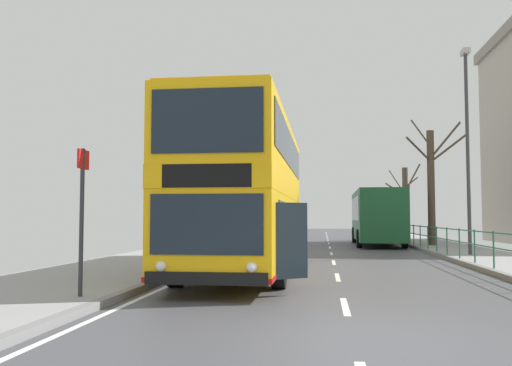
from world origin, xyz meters
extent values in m
cube|color=#47474C|center=(0.00, 0.00, -0.03)|extent=(8.40, 140.00, 0.06)
cube|color=silver|center=(0.00, 2.60, 0.00)|extent=(0.12, 2.00, 0.00)
cube|color=silver|center=(0.00, 7.40, 0.00)|extent=(0.12, 2.00, 0.00)
cube|color=silver|center=(0.00, 12.20, 0.00)|extent=(0.12, 2.00, 0.00)
cube|color=silver|center=(0.00, 17.00, 0.00)|extent=(0.12, 2.00, 0.00)
cube|color=silver|center=(0.00, 21.80, 0.00)|extent=(0.12, 2.00, 0.00)
cube|color=silver|center=(0.00, 26.60, 0.00)|extent=(0.12, 2.00, 0.00)
cube|color=silver|center=(0.00, 31.40, 0.00)|extent=(0.12, 2.00, 0.00)
cube|color=silver|center=(0.00, 36.20, 0.00)|extent=(0.12, 2.00, 0.00)
cube|color=silver|center=(0.00, 41.00, 0.00)|extent=(0.12, 2.00, 0.00)
cube|color=silver|center=(0.00, 45.80, 0.00)|extent=(0.12, 2.00, 0.00)
cube|color=silver|center=(0.00, 50.60, 0.00)|extent=(0.12, 2.00, 0.00)
cube|color=silver|center=(-3.95, 0.00, 0.00)|extent=(0.12, 133.00, 0.00)
cube|color=gray|center=(-4.30, 0.00, 0.07)|extent=(0.20, 140.00, 0.14)
cube|color=#F4B20F|center=(-2.53, 8.34, 1.24)|extent=(2.51, 11.32, 1.79)
cube|color=#F4B20F|center=(-2.53, 8.34, 2.37)|extent=(2.52, 11.38, 0.47)
cube|color=#F4B20F|center=(-2.53, 8.34, 3.42)|extent=(2.51, 11.32, 1.63)
cube|color=#D0970D|center=(-2.53, 8.34, 4.28)|extent=(2.43, 10.99, 0.08)
cube|color=#19232D|center=(-2.55, 2.67, 1.46)|extent=(2.16, 0.04, 1.14)
cube|color=black|center=(-2.55, 2.66, 2.37)|extent=(1.72, 0.04, 0.45)
cube|color=#19232D|center=(-2.55, 2.67, 3.42)|extent=(2.16, 0.04, 1.24)
cube|color=black|center=(-2.55, 2.66, 0.45)|extent=(2.34, 0.09, 0.24)
cube|color=#B2140F|center=(-2.53, 8.34, 0.41)|extent=(2.53, 11.38, 0.10)
cube|color=#19232D|center=(-1.28, 8.62, 1.49)|extent=(0.06, 8.82, 0.93)
cube|color=#19232D|center=(-1.28, 8.33, 3.50)|extent=(0.07, 10.18, 0.98)
cube|color=#19232D|center=(-3.77, 8.63, 1.49)|extent=(0.06, 8.82, 0.93)
cube|color=#19232D|center=(-3.77, 8.35, 3.50)|extent=(0.07, 10.18, 0.98)
sphere|color=white|center=(-1.69, 2.65, 0.67)|extent=(0.20, 0.20, 0.20)
sphere|color=white|center=(-3.41, 2.66, 0.67)|extent=(0.20, 0.20, 0.20)
cube|color=#19232D|center=(-1.04, 3.73, 1.12)|extent=(0.68, 0.49, 1.54)
cube|color=black|center=(-1.38, 4.03, 1.12)|extent=(0.10, 0.90, 1.54)
cylinder|color=black|center=(-1.36, 4.88, 0.52)|extent=(0.30, 1.04, 1.04)
cylinder|color=black|center=(-3.72, 4.89, 0.52)|extent=(0.30, 1.04, 1.04)
cylinder|color=black|center=(-1.33, 12.09, 0.52)|extent=(0.30, 1.04, 1.04)
cylinder|color=black|center=(-3.69, 12.10, 0.52)|extent=(0.30, 1.04, 1.04)
cube|color=#19512D|center=(2.72, 24.80, 1.70)|extent=(2.55, 9.77, 2.75)
cube|color=#19232D|center=(1.51, 24.82, 2.08)|extent=(0.14, 8.27, 1.32)
cube|color=#19232D|center=(3.94, 24.79, 2.08)|extent=(0.14, 8.27, 1.32)
cube|color=#19232D|center=(2.80, 29.68, 1.97)|extent=(2.07, 0.06, 1.65)
cylinder|color=black|center=(1.62, 27.69, 0.48)|extent=(0.29, 0.96, 0.96)
cylinder|color=black|center=(3.92, 27.65, 0.48)|extent=(0.29, 0.96, 0.96)
cylinder|color=black|center=(1.53, 21.75, 0.48)|extent=(0.29, 0.96, 0.96)
cylinder|color=black|center=(3.83, 21.72, 0.48)|extent=(0.29, 0.96, 0.96)
cylinder|color=#236B4C|center=(4.45, 8.94, 0.67)|extent=(0.05, 0.05, 1.06)
cylinder|color=#236B4C|center=(4.45, 10.90, 0.67)|extent=(0.05, 0.05, 1.06)
cylinder|color=#236B4C|center=(4.45, 12.87, 0.67)|extent=(0.05, 0.05, 1.06)
cylinder|color=#236B4C|center=(4.45, 14.83, 0.67)|extent=(0.05, 0.05, 1.06)
cylinder|color=#236B4C|center=(4.45, 16.79, 0.67)|extent=(0.05, 0.05, 1.06)
cylinder|color=#236B4C|center=(4.45, 18.75, 0.67)|extent=(0.05, 0.05, 1.06)
cylinder|color=#236B4C|center=(4.45, 20.71, 0.67)|extent=(0.05, 0.05, 1.06)
cylinder|color=#236B4C|center=(4.45, 22.67, 0.67)|extent=(0.05, 0.05, 1.06)
cylinder|color=#236B4C|center=(4.45, 24.63, 0.67)|extent=(0.05, 0.05, 1.06)
cylinder|color=#236B4C|center=(4.45, 26.59, 0.67)|extent=(0.05, 0.05, 1.06)
cylinder|color=#236B4C|center=(4.45, 28.55, 0.67)|extent=(0.05, 0.05, 1.06)
cylinder|color=#236B4C|center=(4.45, 30.51, 0.67)|extent=(0.05, 0.05, 1.06)
cylinder|color=#236B4C|center=(4.45, 13.85, 1.15)|extent=(0.04, 33.33, 0.04)
cylinder|color=#236B4C|center=(4.45, 13.85, 0.73)|extent=(0.04, 33.33, 0.04)
cylinder|color=#2D2D33|center=(-4.82, 2.28, 1.50)|extent=(0.08, 0.08, 2.73)
cube|color=red|center=(-4.82, 2.30, 2.67)|extent=(0.04, 0.44, 0.36)
cylinder|color=#38383D|center=(5.34, 14.92, 4.11)|extent=(0.14, 0.14, 7.93)
cube|color=#B2B2AD|center=(5.34, 14.92, 8.19)|extent=(0.28, 0.60, 0.20)
cylinder|color=#4C3D2D|center=(5.34, 22.34, 3.17)|extent=(0.38, 0.38, 6.05)
cylinder|color=#4C3D2D|center=(6.08, 22.19, 5.65)|extent=(1.60, 0.41, 1.92)
cylinder|color=#4C3D2D|center=(4.64, 21.77, 5.12)|extent=(1.51, 1.25, 1.24)
cylinder|color=#4C3D2D|center=(6.16, 21.99, 5.17)|extent=(1.75, 0.82, 1.39)
cylinder|color=#4C3D2D|center=(4.97, 23.04, 6.19)|extent=(0.84, 1.50, 1.72)
cylinder|color=brown|center=(5.52, 32.66, 2.64)|extent=(0.41, 0.41, 5.01)
cylinder|color=brown|center=(5.01, 32.97, 4.11)|extent=(1.13, 0.72, 1.87)
cylinder|color=brown|center=(4.82, 32.59, 3.56)|extent=(1.46, 0.25, 1.03)
cylinder|color=brown|center=(6.01, 32.40, 4.39)|extent=(1.11, 0.67, 1.99)
cylinder|color=brown|center=(5.73, 33.04, 3.40)|extent=(0.56, 0.89, 0.97)
cylinder|color=brown|center=(5.88, 32.15, 4.06)|extent=(0.81, 1.10, 0.72)
camera|label=1|loc=(-0.40, -7.42, 1.59)|focal=38.47mm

